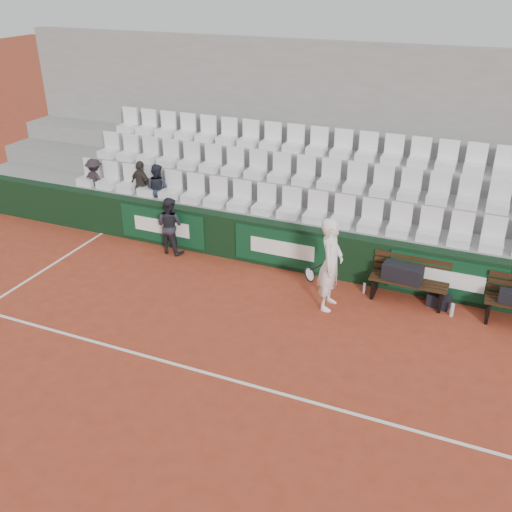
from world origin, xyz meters
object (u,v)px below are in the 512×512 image
Objects in this scene: spectator_b at (140,168)px; spectator_c at (156,171)px; tennis_player at (331,264)px; water_bottle_near at (364,288)px; sports_bag_ground at (439,301)px; sports_bag_left at (403,273)px; water_bottle_far at (452,310)px; spectator_a at (93,163)px; bench_left at (407,290)px; ball_kid at (170,225)px.

spectator_b is 1.02× the size of spectator_c.
tennis_player is 1.53× the size of spectator_c.
sports_bag_ground is at bearing 2.40° from water_bottle_near.
tennis_player is (-1.25, -0.78, 0.31)m from sports_bag_left.
sports_bag_left reaches higher than sports_bag_ground.
tennis_player is at bearing -165.96° from water_bottle_far.
spectator_c is at bearing 160.30° from tennis_player.
sports_bag_left is at bearing -179.52° from spectator_a.
water_bottle_near is at bearing 179.77° from spectator_a.
water_bottle_near is at bearing -176.92° from bench_left.
spectator_b is at bearing 161.84° from tennis_player.
tennis_player is (-1.38, -0.82, 0.70)m from bench_left.
sports_bag_left is at bearing 0.45° from water_bottle_near.
water_bottle_near is at bearing 173.22° from water_bottle_far.
water_bottle_far is 0.21× the size of spectator_b.
water_bottle_far is (0.89, -0.25, -0.09)m from bench_left.
sports_bag_ground is 1.60× the size of water_bottle_far.
sports_bag_left is 0.56× the size of ball_kid.
ball_kid is at bearing 178.69° from water_bottle_near.
sports_bag_ground is 0.35× the size of spectator_c.
sports_bag_ground is 1.46m from water_bottle_near.
spectator_c reaches higher than tennis_player.
spectator_c is (-6.84, 0.90, 1.48)m from sports_bag_ground.
spectator_b is at bearing 171.67° from sports_bag_left.
spectator_b reaches higher than tennis_player.
sports_bag_left is 1.50m from tennis_player.
spectator_a is at bearing 16.95° from spectator_b.
water_bottle_far reaches higher than water_bottle_near.
spectator_c is (-0.81, 0.86, 0.94)m from ball_kid.
tennis_player is at bearing 164.03° from spectator_c.
sports_bag_left is at bearing 31.97° from tennis_player.
ball_kid is at bearing 162.64° from spectator_b.
water_bottle_far is at bearing -15.81° from bench_left.
water_bottle_near is 0.18× the size of spectator_c.
sports_bag_ground reaches higher than water_bottle_near.
spectator_b is at bearing 170.62° from water_bottle_near.
ball_kid reaches higher than bench_left.
spectator_b reaches higher than water_bottle_near.
bench_left reaches higher than water_bottle_near.
spectator_a is (-6.67, 1.73, 0.64)m from tennis_player.
water_bottle_far reaches higher than sports_bag_ground.
bench_left is 1.12× the size of ball_kid.
sports_bag_left is 0.61× the size of spectator_b.
spectator_a is 1.38m from spectator_b.
sports_bag_ground is (0.61, 0.02, -0.10)m from bench_left.
spectator_c is at bearing -163.05° from spectator_b.
spectator_c reaches higher than sports_bag_left.
spectator_a is (-8.66, 0.90, 1.43)m from sports_bag_ground.
sports_bag_left is at bearing -163.46° from bench_left.
water_bottle_far is 0.20× the size of ball_kid.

